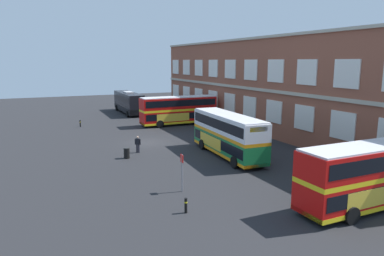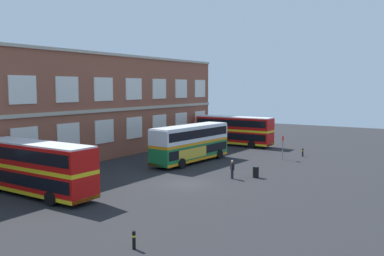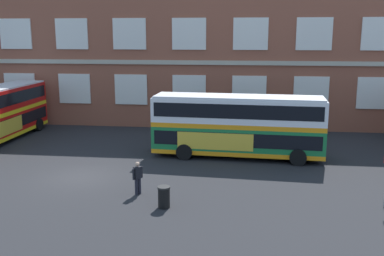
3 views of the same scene
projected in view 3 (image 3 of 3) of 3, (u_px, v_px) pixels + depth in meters
ground_plane at (92, 167)px, 27.16m from camera, size 120.00×120.00×0.00m
brick_terminal_building at (141, 57)px, 41.53m from camera, size 55.53×8.19×12.03m
double_decker_middle at (238, 125)px, 28.85m from camera, size 11.13×3.34×4.07m
waiting_passenger at (138, 177)px, 22.30m from camera, size 0.47×0.57×1.70m
station_litter_bin at (164, 197)px, 20.67m from camera, size 0.60×0.60×1.03m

